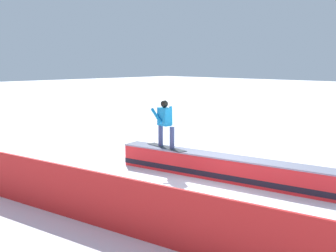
{
  "coord_description": "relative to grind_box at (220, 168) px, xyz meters",
  "views": [
    {
      "loc": [
        -6.34,
        8.68,
        3.17
      ],
      "look_at": [
        0.89,
        1.15,
        1.51
      ],
      "focal_mm": 42.94,
      "sensor_mm": 36.0,
      "label": 1
    }
  ],
  "objects": [
    {
      "name": "ground_plane",
      "position": [
        0.0,
        0.0,
        -0.3
      ],
      "size": [
        120.0,
        120.0,
        0.0
      ],
      "primitive_type": "plane",
      "color": "white"
    },
    {
      "name": "grind_box",
      "position": [
        0.0,
        0.0,
        0.0
      ],
      "size": [
        6.31,
        1.68,
        0.67
      ],
      "color": "red",
      "rests_on": "ground_plane"
    },
    {
      "name": "snowboarder",
      "position": [
        1.83,
        0.3,
        1.13
      ],
      "size": [
        1.6,
        0.49,
        1.41
      ],
      "color": "#20242A",
      "rests_on": "grind_box"
    },
    {
      "name": "safety_fence",
      "position": [
        0.0,
        4.29,
        0.25
      ],
      "size": [
        12.08,
        2.15,
        1.1
      ],
      "primitive_type": "cube",
      "rotation": [
        0.0,
        0.0,
        0.17
      ],
      "color": "red",
      "rests_on": "ground_plane"
    }
  ]
}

